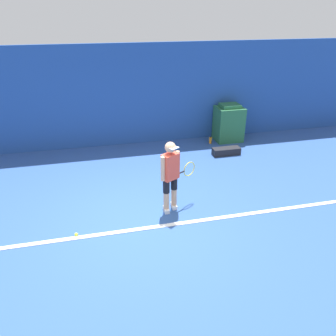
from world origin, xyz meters
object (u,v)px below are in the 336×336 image
Objects in this scene: tennis_player at (171,174)px; water_bottle at (210,140)px; covered_chair at (229,123)px; equipment_bag at (226,151)px; tennis_ball at (76,234)px.

water_bottle is (2.11, 3.38, -0.75)m from tennis_player.
equipment_bag is at bearing -114.05° from covered_chair.
equipment_bag is (2.27, 2.45, -0.75)m from tennis_player.
tennis_ball is at bearing 164.68° from tennis_player.
water_bottle reaches higher than equipment_bag.
tennis_player is 3.42m from equipment_bag.
covered_chair is 5.26× the size of water_bottle.
tennis_player is 4.06m from water_bottle.
water_bottle is (-0.15, 0.94, 0.00)m from equipment_bag.
equipment_bag is at bearing 34.85° from tennis_ball.
equipment_bag is (-0.49, -1.11, -0.46)m from covered_chair.
covered_chair is at bearing 22.73° from tennis_player.
tennis_ball is at bearing -139.37° from covered_chair.
equipment_bag is 0.95m from water_bottle.
covered_chair is (2.76, 3.55, -0.28)m from tennis_player.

